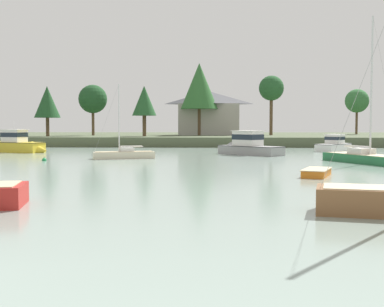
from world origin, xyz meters
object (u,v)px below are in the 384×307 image
at_px(cruiser_white, 336,147).
at_px(dinghy_orange, 317,174).
at_px(cruiser_yellow, 18,147).
at_px(sailboat_cream, 124,157).
at_px(mooring_buoy_green, 44,160).
at_px(cruiser_grey, 245,149).
at_px(sailboat_green, 364,160).

relative_size(cruiser_white, dinghy_orange, 1.81).
xyz_separation_m(cruiser_yellow, sailboat_cream, (15.40, -11.07, -0.44)).
bearing_deg(dinghy_orange, sailboat_cream, 133.88).
bearing_deg(mooring_buoy_green, cruiser_grey, 29.21).
distance_m(cruiser_yellow, sailboat_cream, 18.97).
bearing_deg(cruiser_white, cruiser_yellow, -173.08).
height_order(cruiser_white, cruiser_grey, cruiser_grey).
distance_m(sailboat_cream, dinghy_orange, 23.38).
xyz_separation_m(sailboat_green, cruiser_grey, (-10.18, 12.52, 0.40)).
bearing_deg(cruiser_grey, cruiser_white, 33.22).
distance_m(cruiser_yellow, cruiser_white, 41.13).
height_order(sailboat_cream, mooring_buoy_green, sailboat_cream).
xyz_separation_m(cruiser_yellow, cruiser_grey, (28.25, -3.29, 0.03)).
bearing_deg(sailboat_cream, dinghy_orange, -46.12).
distance_m(cruiser_white, sailboat_cream, 30.06).
relative_size(cruiser_yellow, mooring_buoy_green, 19.67).
bearing_deg(sailboat_green, sailboat_cream, 168.37).
bearing_deg(dinghy_orange, cruiser_white, 74.33).
bearing_deg(sailboat_green, dinghy_orange, -119.35).
distance_m(dinghy_orange, cruiser_grey, 24.87).
relative_size(sailboat_cream, dinghy_orange, 2.01).
distance_m(sailboat_green, cruiser_yellow, 41.55).
xyz_separation_m(dinghy_orange, cruiser_grey, (-3.36, 24.64, 0.49)).
bearing_deg(sailboat_cream, cruiser_yellow, 144.30).
xyz_separation_m(cruiser_white, sailboat_cream, (-25.43, -16.03, -0.29)).
xyz_separation_m(cruiser_white, dinghy_orange, (-9.23, -32.88, -0.31)).
bearing_deg(mooring_buoy_green, sailboat_cream, 25.44).
bearing_deg(dinghy_orange, mooring_buoy_green, 150.16).
xyz_separation_m(sailboat_green, cruiser_white, (2.41, 20.76, 0.22)).
xyz_separation_m(sailboat_cream, mooring_buoy_green, (-7.20, -3.43, -0.12)).
distance_m(sailboat_green, sailboat_cream, 23.51).
relative_size(sailboat_green, cruiser_yellow, 1.44).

